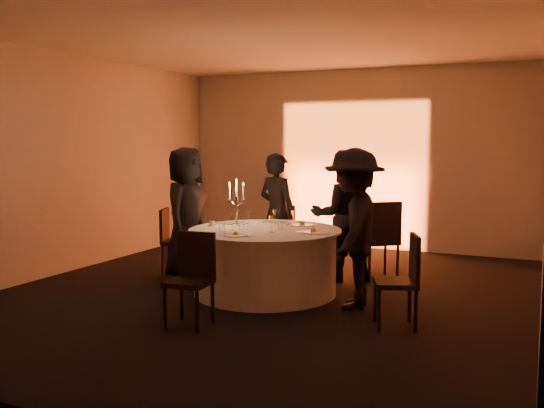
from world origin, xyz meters
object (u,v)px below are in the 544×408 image
at_px(guest_right, 354,228).
at_px(chair_back_right, 381,236).
at_px(chair_back_left, 287,231).
at_px(chair_front, 192,273).
at_px(chair_right, 403,276).
at_px(guest_back_right, 342,216).
at_px(guest_left, 186,214).
at_px(banquet_table, 265,261).
at_px(guest_back_left, 277,213).
at_px(candelabra, 237,209).
at_px(coffee_cup, 212,224).
at_px(chair_left, 172,237).

bearing_deg(guest_right, chair_back_right, 174.93).
height_order(chair_back_left, chair_back_right, chair_back_right).
bearing_deg(chair_front, chair_right, 16.66).
bearing_deg(chair_front, chair_back_right, 60.40).
height_order(chair_back_left, guest_back_right, guest_back_right).
xyz_separation_m(chair_back_right, guest_left, (-2.33, -0.99, 0.28)).
distance_m(banquet_table, chair_back_right, 1.65).
distance_m(chair_right, guest_right, 0.90).
bearing_deg(guest_right, chair_right, 45.45).
height_order(chair_front, guest_back_left, guest_back_left).
bearing_deg(guest_right, guest_left, -106.38).
height_order(chair_right, guest_right, guest_right).
distance_m(guest_left, candelabra, 0.78).
xyz_separation_m(chair_back_left, guest_back_left, (0.04, -0.44, 0.32)).
xyz_separation_m(guest_left, guest_back_right, (1.88, 0.77, -0.02)).
bearing_deg(banquet_table, guest_left, 168.73).
bearing_deg(guest_left, coffee_cup, -128.72).
bearing_deg(chair_back_left, guest_back_left, 107.40).
bearing_deg(chair_back_left, guest_right, 143.68).
xyz_separation_m(chair_right, guest_back_right, (-1.16, 1.66, 0.33)).
xyz_separation_m(chair_back_right, chair_front, (-1.21, -2.64, -0.07)).
height_order(coffee_cup, candelabra, candelabra).
relative_size(chair_back_left, guest_left, 0.52).
bearing_deg(guest_left, chair_front, -157.06).
relative_size(chair_back_right, coffee_cup, 9.41).
height_order(chair_back_left, coffee_cup, chair_back_left).
distance_m(chair_left, chair_right, 3.64).
relative_size(chair_back_right, candelabra, 1.80).
relative_size(chair_right, candelabra, 1.59).
bearing_deg(chair_right, chair_back_right, 179.08).
height_order(banquet_table, chair_back_right, chair_back_right).
xyz_separation_m(chair_left, chair_back_right, (2.74, 0.71, 0.09)).
height_order(guest_back_right, coffee_cup, guest_back_right).
xyz_separation_m(chair_front, guest_right, (1.26, 1.26, 0.36)).
bearing_deg(chair_back_right, coffee_cup, -2.03).
relative_size(chair_right, chair_front, 1.00).
distance_m(guest_left, guest_back_right, 2.03).
relative_size(chair_left, guest_back_left, 0.54).
height_order(chair_front, coffee_cup, chair_front).
distance_m(chair_right, guest_back_right, 2.05).
distance_m(chair_left, candelabra, 1.32).
bearing_deg(chair_back_right, chair_right, 72.54).
height_order(banquet_table, guest_left, guest_left).
distance_m(guest_back_left, guest_back_right, 0.99).
relative_size(guest_left, coffee_cup, 15.71).
bearing_deg(banquet_table, guest_right, -7.08).
bearing_deg(candelabra, coffee_cup, -131.81).
bearing_deg(banquet_table, chair_right, -19.83).
xyz_separation_m(chair_left, guest_back_left, (1.31, 0.63, 0.33)).
distance_m(banquet_table, guest_back_right, 1.28).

